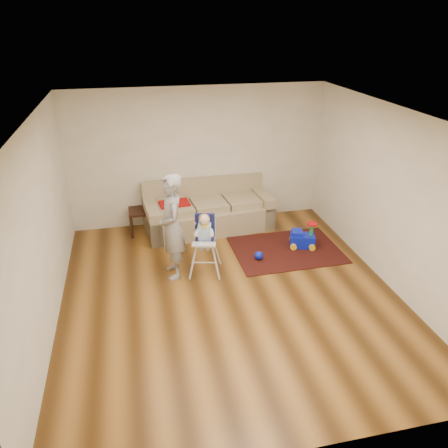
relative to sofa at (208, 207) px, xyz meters
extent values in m
plane|color=#482A0E|center=(-0.11, -2.30, -0.47)|extent=(5.50, 5.50, 0.00)
cube|color=beige|center=(-0.11, 0.45, 0.88)|extent=(5.00, 0.04, 2.70)
cube|color=beige|center=(-2.61, -2.30, 0.88)|extent=(0.04, 5.50, 2.70)
cube|color=beige|center=(2.39, -2.30, 0.88)|extent=(0.04, 5.50, 2.70)
cube|color=white|center=(-0.11, -2.30, 2.23)|extent=(5.00, 5.50, 0.04)
cube|color=#B20E0F|center=(-0.67, -0.06, 0.15)|extent=(0.59, 0.41, 0.04)
cube|color=black|center=(1.21, -1.18, -0.47)|extent=(1.92, 1.45, 0.02)
sphere|color=#0D1EDE|center=(0.62, -1.42, -0.38)|extent=(0.15, 0.15, 0.15)
cylinder|color=#0D1EDE|center=(-0.41, -1.67, 0.46)|extent=(0.04, 0.12, 0.01)
imported|color=gray|center=(-0.87, -1.55, 0.39)|extent=(0.45, 0.65, 1.72)
camera|label=1|loc=(-1.39, -7.71, 3.39)|focal=35.00mm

